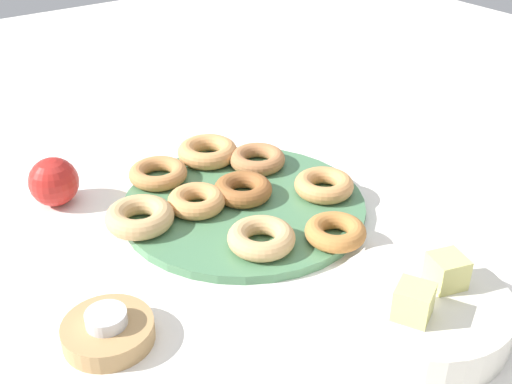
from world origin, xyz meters
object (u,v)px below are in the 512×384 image
melon_chunk_left (447,271)px  donut_1 (158,173)px  donut_4 (208,152)px  donut_5 (324,185)px  apple (54,182)px  tealight (106,318)px  donut_6 (257,159)px  melon_chunk_right (414,302)px  donut_plate (244,205)px  donut_3 (335,232)px  donut_0 (243,189)px  fruit_bowl (420,311)px  donut_7 (197,201)px  donut_8 (140,217)px  donut_2 (261,238)px  candle_holder (108,332)px

melon_chunk_left → donut_1: bearing=-74.4°
donut_4 → melon_chunk_left: (-0.03, 0.45, 0.04)m
donut_5 → apple: bearing=-34.3°
tealight → melon_chunk_left: (-0.32, 0.18, 0.03)m
donut_6 → melon_chunk_right: (0.09, 0.40, 0.04)m
apple → donut_1: bearing=162.1°
donut_plate → donut_3: size_ratio=4.34×
donut_1 → melon_chunk_right: melon_chunk_right is taller
donut_plate → donut_4: size_ratio=3.63×
donut_3 → donut_0: bearing=-76.9°
donut_6 → fruit_bowl: fruit_bowl is taller
donut_7 → donut_6: bearing=-159.3°
donut_5 → donut_8: bearing=-16.5°
donut_1 → donut_7: bearing=93.1°
donut_0 → fruit_bowl: fruit_bowl is taller
tealight → fruit_bowl: (-0.28, 0.18, -0.01)m
donut_4 → fruit_bowl: fruit_bowl is taller
donut_0 → melon_chunk_right: bearing=86.4°
donut_6 → donut_5: bearing=104.0°
donut_5 → apple: 0.39m
donut_6 → donut_8: size_ratio=0.95×
donut_3 → fruit_bowl: 0.17m
donut_2 → donut_4: 0.25m
donut_0 → donut_5: size_ratio=0.97×
fruit_bowl → melon_chunk_left: bearing=180.0°
donut_6 → melon_chunk_left: melon_chunk_left is taller
melon_chunk_right → donut_7: bearing=-82.0°
donut_1 → melon_chunk_right: (-0.05, 0.45, 0.04)m
donut_5 → donut_7: bearing=-21.9°
donut_7 → apple: bearing=-45.2°
donut_2 → tealight: bearing=8.0°
donut_0 → donut_plate: bearing=59.9°
donut_4 → melon_chunk_right: (0.04, 0.46, 0.04)m
donut_0 → donut_4: 0.13m
donut_8 → melon_chunk_left: (-0.20, 0.34, 0.04)m
melon_chunk_right → donut_plate: bearing=-92.7°
tealight → fruit_bowl: fruit_bowl is taller
donut_8 → candle_holder: bearing=53.8°
donut_plate → tealight: size_ratio=7.78×
donut_6 → melon_chunk_left: 0.39m
donut_5 → donut_8: size_ratio=0.94×
donut_6 → donut_plate: bearing=44.2°
donut_6 → tealight: tealight is taller
donut_plate → donut_7: size_ratio=4.29×
donut_5 → donut_8: (0.25, -0.08, 0.00)m
donut_0 → donut_1: (0.08, -0.11, -0.00)m
donut_7 → donut_8: bearing=-4.4°
donut_plate → donut_3: 0.15m
candle_holder → melon_chunk_left: size_ratio=2.72×
donut_5 → tealight: 0.38m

